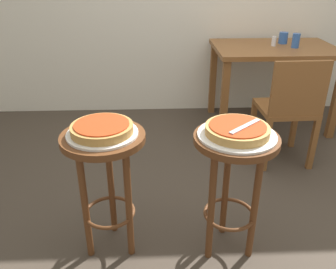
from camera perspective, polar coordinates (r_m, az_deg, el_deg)
ground_plane at (r=2.49m, az=9.69°, el=-9.85°), size 6.00×6.00×0.00m
stool_foreground at (r=1.81m, az=10.54°, el=-5.22°), size 0.42×0.42×0.70m
serving_plate_foreground at (r=1.72m, az=11.04°, el=-0.07°), size 0.38×0.38×0.01m
pizza_foreground at (r=1.71m, az=11.12°, el=0.78°), size 0.31×0.31×0.05m
stool_middle at (r=1.82m, az=-10.07°, el=-4.98°), size 0.42×0.42×0.70m
serving_plate_middle at (r=1.73m, az=-10.54°, el=0.16°), size 0.35×0.35×0.01m
pizza_middle at (r=1.72m, az=-10.61°, el=1.01°), size 0.30×0.30×0.05m
dining_table at (r=3.43m, az=16.69°, el=11.62°), size 1.09×0.73×0.76m
cup_near_edge at (r=3.39m, az=19.93°, el=14.05°), size 0.06×0.06×0.12m
cup_far_edge at (r=3.53m, az=18.10°, el=14.60°), size 0.08×0.08×0.10m
condiment_shaker at (r=3.40m, az=16.70°, el=14.20°), size 0.04×0.04×0.08m
wooden_chair at (r=2.79m, az=18.98°, el=4.13°), size 0.41×0.41×0.85m
pizza_server_knife at (r=1.69m, az=12.34°, el=1.32°), size 0.18×0.16×0.01m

